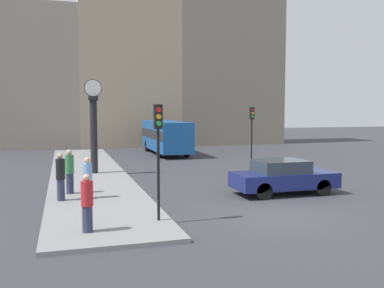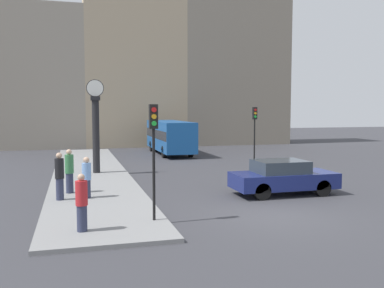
# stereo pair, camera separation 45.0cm
# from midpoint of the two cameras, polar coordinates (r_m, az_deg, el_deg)

# --- Properties ---
(ground_plane) EXTENTS (120.00, 120.00, 0.00)m
(ground_plane) POSITION_cam_midpoint_polar(r_m,az_deg,el_deg) (14.99, 10.55, -9.40)
(ground_plane) COLOR #38383D
(sidewalk_corner) EXTENTS (3.96, 26.80, 0.13)m
(sidewalk_corner) POSITION_cam_midpoint_polar(r_m,az_deg,el_deg) (24.58, -14.19, -3.77)
(sidewalk_corner) COLOR gray
(sidewalk_corner) RESTS_ON ground_plane
(building_row) EXTENTS (29.96, 5.00, 16.95)m
(building_row) POSITION_cam_midpoint_polar(r_m,az_deg,el_deg) (42.94, -6.87, 10.29)
(building_row) COLOR gray
(building_row) RESTS_ON ground_plane
(sedan_car) EXTENTS (4.39, 1.87, 1.47)m
(sedan_car) POSITION_cam_midpoint_polar(r_m,az_deg,el_deg) (18.62, 11.37, -4.30)
(sedan_car) COLOR navy
(sedan_car) RESTS_ON ground_plane
(bus_distant) EXTENTS (2.34, 8.35, 2.64)m
(bus_distant) POSITION_cam_midpoint_polar(r_m,az_deg,el_deg) (34.36, -3.91, 1.17)
(bus_distant) COLOR #195199
(bus_distant) RESTS_ON ground_plane
(traffic_light_near) EXTENTS (0.26, 0.24, 3.64)m
(traffic_light_near) POSITION_cam_midpoint_polar(r_m,az_deg,el_deg) (13.31, -5.50, 0.87)
(traffic_light_near) COLOR black
(traffic_light_near) RESTS_ON sidewalk_corner
(traffic_light_far) EXTENTS (0.26, 0.24, 3.74)m
(traffic_light_far) POSITION_cam_midpoint_polar(r_m,az_deg,el_deg) (26.91, 7.50, 2.64)
(traffic_light_far) COLOR black
(traffic_light_far) RESTS_ON ground_plane
(street_clock) EXTENTS (0.94, 0.50, 5.08)m
(street_clock) POSITION_cam_midpoint_polar(r_m,az_deg,el_deg) (23.83, -13.51, 2.00)
(street_clock) COLOR black
(street_clock) RESTS_ON sidewalk_corner
(pedestrian_green_hoodie) EXTENTS (0.36, 0.36, 1.83)m
(pedestrian_green_hoodie) POSITION_cam_midpoint_polar(r_m,az_deg,el_deg) (18.44, -16.68, -3.53)
(pedestrian_green_hoodie) COLOR #2D334C
(pedestrian_green_hoodie) RESTS_ON sidewalk_corner
(pedestrian_blue_stripe) EXTENTS (0.35, 0.35, 1.62)m
(pedestrian_blue_stripe) POSITION_cam_midpoint_polar(r_m,az_deg,el_deg) (17.29, -14.47, -4.39)
(pedestrian_blue_stripe) COLOR #2D334C
(pedestrian_blue_stripe) RESTS_ON sidewalk_corner
(pedestrian_red_top) EXTENTS (0.34, 0.34, 1.67)m
(pedestrian_red_top) POSITION_cam_midpoint_polar(r_m,az_deg,el_deg) (12.64, -14.81, -7.64)
(pedestrian_red_top) COLOR #2D334C
(pedestrian_red_top) RESTS_ON sidewalk_corner
(pedestrian_black_jacket) EXTENTS (0.34, 0.34, 1.83)m
(pedestrian_black_jacket) POSITION_cam_midpoint_polar(r_m,az_deg,el_deg) (17.14, -17.84, -4.16)
(pedestrian_black_jacket) COLOR #2D334C
(pedestrian_black_jacket) RESTS_ON sidewalk_corner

